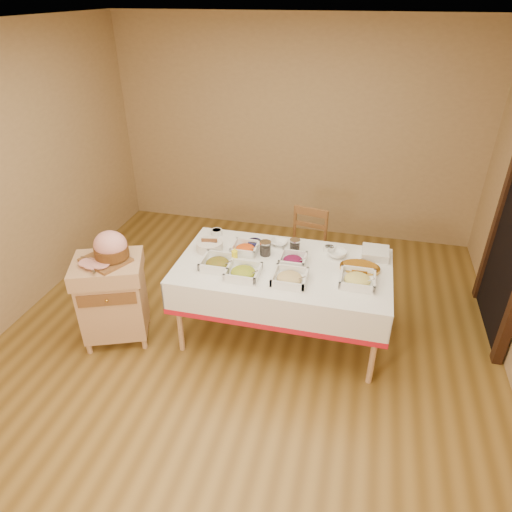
{
  "coord_description": "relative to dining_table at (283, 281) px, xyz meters",
  "views": [
    {
      "loc": [
        0.87,
        -2.98,
        2.81
      ],
      "look_at": [
        0.08,
        0.2,
        0.88
      ],
      "focal_mm": 32.0,
      "sensor_mm": 36.0,
      "label": 1
    }
  ],
  "objects": [
    {
      "name": "preserve_jar_left",
      "position": [
        -0.19,
        0.13,
        0.22
      ],
      "size": [
        0.1,
        0.1,
        0.13
      ],
      "color": "silver",
      "rests_on": "dining_table"
    },
    {
      "name": "butcher_cart",
      "position": [
        -1.45,
        -0.39,
        -0.13
      ],
      "size": [
        0.71,
        0.66,
        0.82
      ],
      "color": "tan",
      "rests_on": "ground"
    },
    {
      "name": "bread_basket",
      "position": [
        -0.7,
        0.09,
        0.21
      ],
      "size": [
        0.24,
        0.24,
        0.11
      ],
      "color": "silver",
      "rests_on": "dining_table"
    },
    {
      "name": "plate_stack",
      "position": [
        0.76,
        0.34,
        0.2
      ],
      "size": [
        0.23,
        0.23,
        0.07
      ],
      "color": "white",
      "rests_on": "dining_table"
    },
    {
      "name": "small_bowl_mid",
      "position": [
        -0.32,
        0.27,
        0.19
      ],
      "size": [
        0.12,
        0.12,
        0.05
      ],
      "color": "navy",
      "rests_on": "dining_table"
    },
    {
      "name": "bowl_small_imported",
      "position": [
        0.43,
        0.26,
        0.19
      ],
      "size": [
        0.22,
        0.22,
        0.05
      ],
      "primitive_type": "imported",
      "rotation": [
        0.0,
        0.0,
        0.39
      ],
      "color": "white",
      "rests_on": "dining_table"
    },
    {
      "name": "preserve_jar_right",
      "position": [
        0.05,
        0.25,
        0.22
      ],
      "size": [
        0.1,
        0.1,
        0.12
      ],
      "color": "silver",
      "rests_on": "dining_table"
    },
    {
      "name": "serving_dish_f",
      "position": [
        0.07,
        0.05,
        0.2
      ],
      "size": [
        0.23,
        0.22,
        0.11
      ],
      "color": "white",
      "rests_on": "dining_table"
    },
    {
      "name": "small_bowl_left",
      "position": [
        -0.73,
        0.4,
        0.19
      ],
      "size": [
        0.11,
        0.11,
        0.05
      ],
      "color": "white",
      "rests_on": "dining_table"
    },
    {
      "name": "small_bowl_right",
      "position": [
        0.35,
        0.33,
        0.19
      ],
      "size": [
        0.1,
        0.1,
        0.05
      ],
      "color": "white",
      "rests_on": "dining_table"
    },
    {
      "name": "serving_dish_a",
      "position": [
        -0.54,
        -0.16,
        0.2
      ],
      "size": [
        0.27,
        0.27,
        0.12
      ],
      "color": "white",
      "rests_on": "dining_table"
    },
    {
      "name": "dining_table",
      "position": [
        0.0,
        0.0,
        0.0
      ],
      "size": [
        1.82,
        1.02,
        0.76
      ],
      "color": "tan",
      "rests_on": "ground"
    },
    {
      "name": "dining_chair",
      "position": [
        0.08,
        0.84,
        -0.15
      ],
      "size": [
        0.45,
        0.44,
        0.88
      ],
      "color": "brown",
      "rests_on": "ground"
    },
    {
      "name": "serving_dish_d",
      "position": [
        0.63,
        -0.13,
        0.2
      ],
      "size": [
        0.28,
        0.28,
        0.11
      ],
      "color": "white",
      "rests_on": "dining_table"
    },
    {
      "name": "serving_dish_e",
      "position": [
        -0.38,
        0.14,
        0.2
      ],
      "size": [
        0.24,
        0.23,
        0.11
      ],
      "color": "white",
      "rests_on": "dining_table"
    },
    {
      "name": "serving_dish_c",
      "position": [
        0.1,
        -0.24,
        0.2
      ],
      "size": [
        0.27,
        0.27,
        0.11
      ],
      "color": "white",
      "rests_on": "dining_table"
    },
    {
      "name": "brass_platter",
      "position": [
        0.64,
        0.08,
        0.18
      ],
      "size": [
        0.34,
        0.24,
        0.04
      ],
      "color": "gold",
      "rests_on": "dining_table"
    },
    {
      "name": "ham_on_board",
      "position": [
        -1.41,
        -0.36,
        0.33
      ],
      "size": [
        0.4,
        0.38,
        0.26
      ],
      "color": "brown",
      "rests_on": "butcher_cart"
    },
    {
      "name": "mustard_bottle",
      "position": [
        -0.41,
        -0.09,
        0.23
      ],
      "size": [
        0.05,
        0.05,
        0.16
      ],
      "color": "yellow",
      "rests_on": "dining_table"
    },
    {
      "name": "serving_dish_b",
      "position": [
        -0.29,
        -0.25,
        0.2
      ],
      "size": [
        0.27,
        0.27,
        0.11
      ],
      "color": "white",
      "rests_on": "dining_table"
    },
    {
      "name": "room_shell",
      "position": [
        -0.3,
        -0.3,
        0.7
      ],
      "size": [
        5.0,
        5.0,
        5.0
      ],
      "color": "brown",
      "rests_on": "ground"
    },
    {
      "name": "bowl_white_imported",
      "position": [
        -0.11,
        0.35,
        0.18
      ],
      "size": [
        0.18,
        0.18,
        0.04
      ],
      "primitive_type": "imported",
      "rotation": [
        0.0,
        0.0,
        -0.14
      ],
      "color": "white",
      "rests_on": "dining_table"
    }
  ]
}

